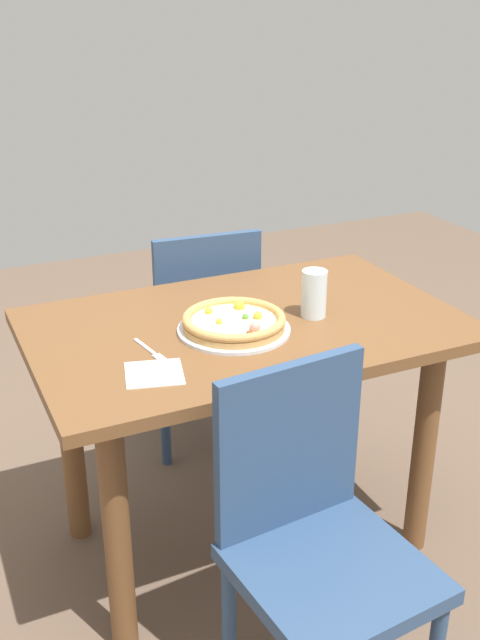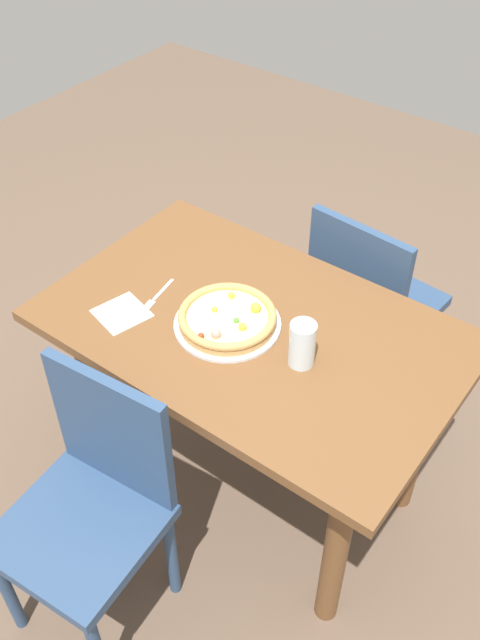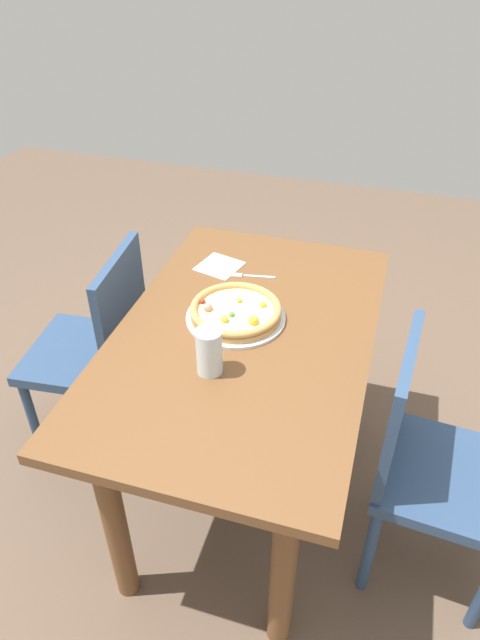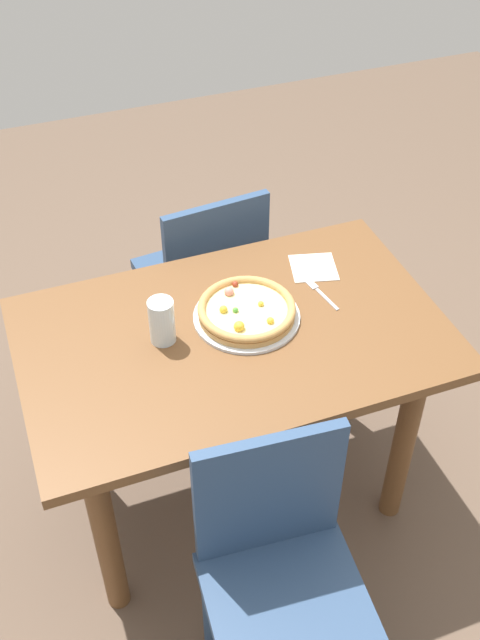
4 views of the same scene
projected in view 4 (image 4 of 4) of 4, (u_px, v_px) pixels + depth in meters
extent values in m
plane|color=brown|center=(235.00, 491.00, 2.66)|extent=(6.00, 6.00, 0.00)
cube|color=brown|center=(233.00, 337.00, 2.16)|extent=(1.22, 0.77, 0.03)
cylinder|color=brown|center=(105.00, 534.00, 2.11)|extent=(0.07, 0.07, 0.73)
cylinder|color=brown|center=(404.00, 441.00, 2.36)|extent=(0.07, 0.07, 0.73)
cylinder|color=brown|center=(71.00, 407.00, 2.47)|extent=(0.07, 0.07, 0.73)
cylinder|color=brown|center=(334.00, 338.00, 2.71)|extent=(0.07, 0.07, 0.73)
cylinder|color=navy|center=(322.00, 577.00, 2.19)|extent=(0.04, 0.04, 0.42)
cylinder|color=navy|center=(209.00, 607.00, 2.12)|extent=(0.04, 0.04, 0.42)
cube|color=navy|center=(289.00, 607.00, 1.88)|extent=(0.43, 0.43, 0.04)
cube|color=navy|center=(269.00, 493.00, 1.86)|extent=(0.38, 0.06, 0.42)
cylinder|color=navy|center=(145.00, 310.00, 3.07)|extent=(0.04, 0.04, 0.42)
cylinder|color=navy|center=(221.00, 287.00, 3.18)|extent=(0.04, 0.04, 0.42)
cylinder|color=navy|center=(177.00, 363.00, 2.84)|extent=(0.04, 0.04, 0.42)
cylinder|color=navy|center=(258.00, 336.00, 2.95)|extent=(0.04, 0.04, 0.42)
cube|color=navy|center=(198.00, 278.00, 2.85)|extent=(0.44, 0.44, 0.04)
cube|color=navy|center=(217.00, 256.00, 2.58)|extent=(0.38, 0.07, 0.42)
cylinder|color=silver|center=(247.00, 317.00, 2.19)|extent=(0.31, 0.31, 0.01)
cylinder|color=tan|center=(247.00, 313.00, 2.18)|extent=(0.28, 0.28, 0.02)
cylinder|color=beige|center=(247.00, 310.00, 2.17)|extent=(0.25, 0.25, 0.01)
torus|color=tan|center=(247.00, 308.00, 2.17)|extent=(0.29, 0.29, 0.02)
sphere|color=gold|center=(270.00, 321.00, 2.12)|extent=(0.02, 0.02, 0.02)
sphere|color=maroon|center=(235.00, 284.00, 2.25)|extent=(0.02, 0.02, 0.02)
sphere|color=gold|center=(239.00, 326.00, 2.10)|extent=(0.03, 0.03, 0.03)
sphere|color=#E58C7F|center=(229.00, 292.00, 2.22)|extent=(0.03, 0.03, 0.03)
sphere|color=gold|center=(261.00, 304.00, 2.18)|extent=(0.02, 0.02, 0.02)
sphere|color=gold|center=(223.00, 309.00, 2.16)|extent=(0.02, 0.02, 0.02)
sphere|color=#4C9E38|center=(235.00, 310.00, 2.16)|extent=(0.02, 0.02, 0.02)
cube|color=silver|center=(327.00, 299.00, 2.25)|extent=(0.03, 0.11, 0.00)
cube|color=silver|center=(311.00, 284.00, 2.31)|extent=(0.03, 0.05, 0.00)
cylinder|color=silver|center=(162.00, 321.00, 2.08)|extent=(0.07, 0.07, 0.14)
cube|color=white|center=(314.00, 268.00, 2.37)|extent=(0.17, 0.17, 0.00)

